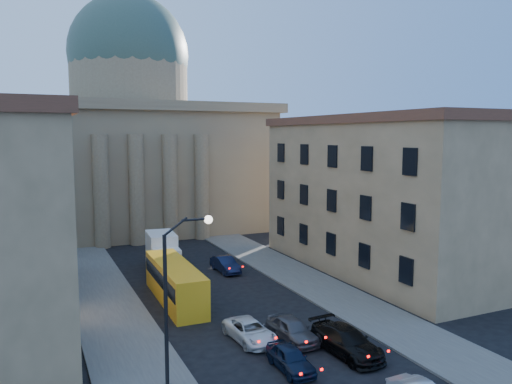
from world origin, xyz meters
TOP-DOWN VIEW (x-y plane):
  - sidewalk_left at (-8.50, 18.00)m, footprint 5.00×60.00m
  - sidewalk_right at (8.50, 18.00)m, footprint 5.00×60.00m
  - church at (0.00, 55.47)m, footprint 68.02×28.76m
  - building_right at (17.00, 22.00)m, footprint 11.60×26.60m
  - street_lamp at (-6.97, 8.00)m, footprint 2.62×0.44m
  - car_left_near at (-0.80, 7.22)m, footprint 1.64×3.91m
  - car_left_mid at (-1.24, 11.71)m, footprint 2.39×4.68m
  - car_right_mid at (3.17, 7.60)m, footprint 2.53×5.50m
  - car_right_far at (1.17, 10.60)m, footprint 2.01×4.46m
  - car_right_distant at (3.10, 27.29)m, footprint 1.67×4.41m
  - city_bus at (-3.50, 21.06)m, footprint 2.69×10.62m
  - box_truck at (-2.10, 30.38)m, footprint 2.99×6.47m

SIDE VIEW (x-z plane):
  - sidewalk_left at x=-8.50m, z-range 0.00..0.15m
  - sidewalk_right at x=8.50m, z-range 0.00..0.15m
  - car_left_mid at x=-1.24m, z-range 0.00..1.26m
  - car_left_near at x=-0.80m, z-range 0.00..1.32m
  - car_right_distant at x=3.10m, z-range 0.00..1.44m
  - car_right_far at x=1.17m, z-range 0.00..1.49m
  - car_right_mid at x=3.17m, z-range 0.00..1.56m
  - city_bus at x=-3.50m, z-range 0.11..3.09m
  - box_truck at x=-2.10m, z-range -0.09..3.36m
  - street_lamp at x=-6.97m, z-range 0.87..9.70m
  - building_right at x=17.00m, z-range 0.07..14.77m
  - church at x=0.00m, z-range -6.42..30.18m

